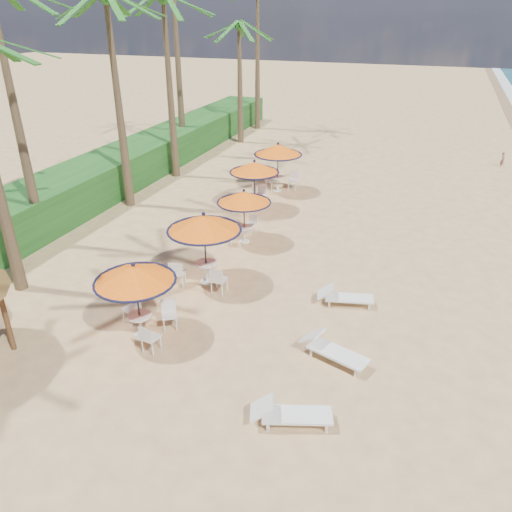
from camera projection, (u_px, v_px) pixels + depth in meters
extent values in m
plane|color=tan|center=(306.00, 379.00, 13.00)|extent=(160.00, 160.00, 0.00)
cube|color=#194716|center=(109.00, 174.00, 25.94)|extent=(3.00, 40.00, 1.80)
cylinder|color=black|center=(138.00, 302.00, 14.23)|extent=(0.05, 0.05, 2.32)
cone|color=orange|center=(134.00, 274.00, 13.82)|extent=(2.32, 2.32, 0.51)
torus|color=black|center=(135.00, 281.00, 13.92)|extent=(2.32, 2.32, 0.07)
sphere|color=black|center=(133.00, 264.00, 13.69)|extent=(0.12, 0.12, 0.12)
cylinder|color=white|center=(139.00, 316.00, 14.44)|extent=(0.71, 0.71, 0.04)
cylinder|color=white|center=(141.00, 325.00, 14.59)|extent=(0.08, 0.08, 0.71)
cylinder|color=black|center=(205.00, 250.00, 17.02)|extent=(0.06, 0.06, 2.53)
cone|color=orange|center=(204.00, 223.00, 16.57)|extent=(2.53, 2.53, 0.55)
torus|color=black|center=(204.00, 230.00, 16.69)|extent=(2.53, 2.53, 0.08)
sphere|color=black|center=(203.00, 214.00, 16.43)|extent=(0.13, 0.13, 0.13)
cylinder|color=white|center=(206.00, 263.00, 17.25)|extent=(0.77, 0.77, 0.04)
cylinder|color=white|center=(206.00, 272.00, 17.41)|extent=(0.09, 0.09, 0.77)
cylinder|color=black|center=(244.00, 217.00, 20.10)|extent=(0.05, 0.05, 2.18)
cone|color=orange|center=(244.00, 197.00, 19.72)|extent=(2.18, 2.18, 0.47)
torus|color=black|center=(244.00, 202.00, 19.82)|extent=(2.18, 2.18, 0.07)
sphere|color=black|center=(244.00, 190.00, 19.59)|extent=(0.11, 0.11, 0.11)
cylinder|color=white|center=(244.00, 227.00, 20.30)|extent=(0.66, 0.66, 0.04)
cylinder|color=white|center=(244.00, 234.00, 20.44)|extent=(0.08, 0.08, 0.66)
cylinder|color=black|center=(254.00, 186.00, 23.35)|extent=(0.05, 0.05, 2.32)
cone|color=orange|center=(254.00, 167.00, 22.94)|extent=(2.32, 2.32, 0.50)
torus|color=black|center=(254.00, 172.00, 23.04)|extent=(2.32, 2.32, 0.07)
sphere|color=black|center=(254.00, 161.00, 22.81)|extent=(0.12, 0.12, 0.12)
cylinder|color=white|center=(254.00, 196.00, 23.56)|extent=(0.71, 0.71, 0.04)
cylinder|color=white|center=(254.00, 202.00, 23.71)|extent=(0.08, 0.08, 0.71)
cylinder|color=black|center=(278.00, 168.00, 25.71)|extent=(0.05, 0.05, 2.46)
cone|color=orange|center=(278.00, 150.00, 25.27)|extent=(2.46, 2.46, 0.53)
torus|color=black|center=(278.00, 154.00, 25.38)|extent=(2.46, 2.46, 0.07)
sphere|color=black|center=(278.00, 143.00, 25.13)|extent=(0.13, 0.13, 0.13)
cylinder|color=white|center=(278.00, 177.00, 25.93)|extent=(0.75, 0.75, 0.04)
cylinder|color=white|center=(277.00, 184.00, 26.09)|extent=(0.09, 0.09, 0.75)
cube|color=white|center=(297.00, 415.00, 11.50)|extent=(1.73, 1.07, 0.07)
cube|color=white|center=(262.00, 407.00, 11.43)|extent=(0.70, 0.73, 0.40)
cube|color=white|center=(297.00, 420.00, 11.57)|extent=(0.06, 0.06, 0.23)
cube|color=white|center=(338.00, 354.00, 13.52)|extent=(1.79, 1.13, 0.07)
cube|color=white|center=(312.00, 335.00, 13.89)|extent=(0.73, 0.76, 0.42)
cube|color=white|center=(337.00, 358.00, 13.59)|extent=(0.06, 0.06, 0.24)
cube|color=white|center=(349.00, 298.00, 16.13)|extent=(1.63, 0.89, 0.06)
cube|color=white|center=(326.00, 291.00, 16.13)|extent=(0.63, 0.66, 0.38)
cube|color=white|center=(349.00, 302.00, 16.20)|extent=(0.05, 0.05, 0.22)
cylinder|color=brown|center=(5.00, 316.00, 13.66)|extent=(0.15, 0.15, 2.22)
cone|color=brown|center=(19.00, 129.00, 18.32)|extent=(0.44, 0.44, 9.31)
cone|color=brown|center=(119.00, 111.00, 22.38)|extent=(0.44, 0.44, 9.00)
cone|color=brown|center=(170.00, 94.00, 26.56)|extent=(0.44, 0.44, 9.02)
cone|color=brown|center=(178.00, 61.00, 30.15)|extent=(0.44, 0.44, 11.49)
cone|color=brown|center=(240.00, 87.00, 33.89)|extent=(0.44, 0.44, 7.53)
sphere|color=#1A5A19|center=(239.00, 26.00, 32.19)|extent=(0.56, 0.56, 0.56)
cone|color=brown|center=(258.00, 61.00, 37.38)|extent=(0.44, 0.44, 9.94)
imported|color=brown|center=(503.00, 159.00, 29.93)|extent=(0.28, 0.38, 0.95)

